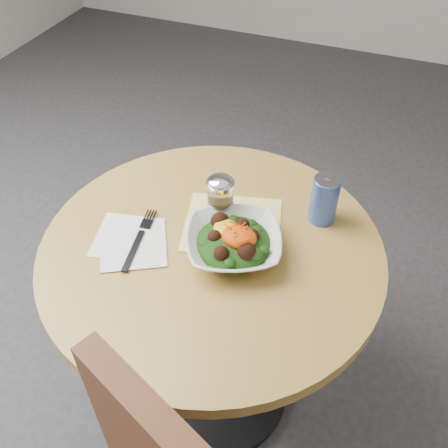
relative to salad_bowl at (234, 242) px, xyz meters
name	(u,v)px	position (x,y,z in m)	size (l,w,h in m)	color
ground	(215,387)	(-0.06, 0.00, -0.78)	(6.00, 6.00, 0.00)	#2C2C2E
table	(213,293)	(-0.06, 0.00, -0.23)	(0.90, 0.90, 0.75)	black
cloth_napkin	(233,224)	(-0.04, 0.09, -0.03)	(0.26, 0.24, 0.00)	#F0B60C
paper_napkins	(131,241)	(-0.26, -0.07, -0.03)	(0.25, 0.24, 0.00)	silver
salad_bowl	(234,242)	(0.00, 0.00, 0.00)	(0.32, 0.32, 0.09)	silver
fork	(140,237)	(-0.25, -0.05, -0.03)	(0.06, 0.23, 0.00)	black
spice_shaker	(220,198)	(-0.08, 0.11, 0.03)	(0.07, 0.07, 0.13)	silver
beverage_can	(324,199)	(0.18, 0.20, 0.04)	(0.07, 0.07, 0.14)	navy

